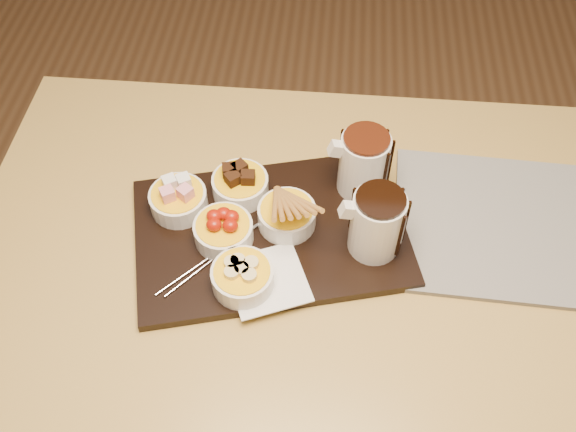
# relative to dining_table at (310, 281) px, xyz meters

# --- Properties ---
(ground) EXTENTS (5.00, 5.00, 0.00)m
(ground) POSITION_rel_dining_table_xyz_m (0.00, 0.00, -0.65)
(ground) COLOR brown
(ground) RESTS_ON ground
(dining_table) EXTENTS (1.20, 0.80, 0.75)m
(dining_table) POSITION_rel_dining_table_xyz_m (0.00, 0.00, 0.00)
(dining_table) COLOR #B69243
(dining_table) RESTS_ON ground
(serving_board) EXTENTS (0.52, 0.41, 0.02)m
(serving_board) POSITION_rel_dining_table_xyz_m (-0.07, 0.02, 0.11)
(serving_board) COLOR black
(serving_board) RESTS_ON dining_table
(napkin) EXTENTS (0.16, 0.16, 0.00)m
(napkin) POSITION_rel_dining_table_xyz_m (-0.07, -0.08, 0.12)
(napkin) COLOR white
(napkin) RESTS_ON serving_board
(bowl_marshmallows) EXTENTS (0.10, 0.10, 0.04)m
(bowl_marshmallows) POSITION_rel_dining_table_xyz_m (-0.24, 0.06, 0.14)
(bowl_marshmallows) COLOR silver
(bowl_marshmallows) RESTS_ON serving_board
(bowl_cake) EXTENTS (0.10, 0.10, 0.04)m
(bowl_cake) POSITION_rel_dining_table_xyz_m (-0.13, 0.10, 0.14)
(bowl_cake) COLOR silver
(bowl_cake) RESTS_ON serving_board
(bowl_strawberries) EXTENTS (0.10, 0.10, 0.04)m
(bowl_strawberries) POSITION_rel_dining_table_xyz_m (-0.15, -0.00, 0.14)
(bowl_strawberries) COLOR silver
(bowl_strawberries) RESTS_ON serving_board
(bowl_biscotti) EXTENTS (0.10, 0.10, 0.04)m
(bowl_biscotti) POSITION_rel_dining_table_xyz_m (-0.05, 0.04, 0.14)
(bowl_biscotti) COLOR silver
(bowl_biscotti) RESTS_ON serving_board
(bowl_bananas) EXTENTS (0.10, 0.10, 0.04)m
(bowl_bananas) POSITION_rel_dining_table_xyz_m (-0.11, -0.09, 0.14)
(bowl_bananas) COLOR silver
(bowl_bananas) RESTS_ON serving_board
(pitcher_dark_chocolate) EXTENTS (0.11, 0.11, 0.12)m
(pitcher_dark_chocolate) POSITION_rel_dining_table_xyz_m (0.10, 0.01, 0.18)
(pitcher_dark_chocolate) COLOR silver
(pitcher_dark_chocolate) RESTS_ON serving_board
(pitcher_milk_chocolate) EXTENTS (0.11, 0.11, 0.12)m
(pitcher_milk_chocolate) POSITION_rel_dining_table_xyz_m (0.08, 0.14, 0.18)
(pitcher_milk_chocolate) COLOR silver
(pitcher_milk_chocolate) RESTS_ON serving_board
(fondue_skewers) EXTENTS (0.21, 0.20, 0.01)m
(fondue_skewers) POSITION_rel_dining_table_xyz_m (-0.15, -0.03, 0.12)
(fondue_skewers) COLOR silver
(fondue_skewers) RESTS_ON serving_board
(newspaper) EXTENTS (0.40, 0.33, 0.01)m
(newspaper) POSITION_rel_dining_table_xyz_m (0.34, 0.08, 0.10)
(newspaper) COLOR beige
(newspaper) RESTS_ON dining_table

